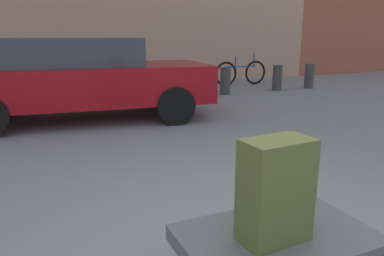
{
  "coord_description": "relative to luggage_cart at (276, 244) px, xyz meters",
  "views": [
    {
      "loc": [
        -1.22,
        -1.51,
        1.45
      ],
      "look_at": [
        0.0,
        1.2,
        0.69
      ],
      "focal_mm": 33.74,
      "sensor_mm": 36.0,
      "label": 1
    }
  ],
  "objects": [
    {
      "name": "bollard_kerb_near",
      "position": [
        2.04,
        6.51,
        0.08
      ],
      "size": [
        0.26,
        0.26,
        0.68
      ],
      "primitive_type": "cylinder",
      "color": "#383838",
      "rests_on": "ground_plane"
    },
    {
      "name": "bicycle_leaning",
      "position": [
        4.62,
        7.86,
        0.11
      ],
      "size": [
        1.76,
        0.07,
        0.96
      ],
      "color": "black",
      "rests_on": "ground_plane"
    },
    {
      "name": "luggage_cart",
      "position": [
        0.0,
        0.0,
        0.0
      ],
      "size": [
        1.11,
        0.71,
        0.34
      ],
      "color": "#4C4C51",
      "rests_on": "ground_plane"
    },
    {
      "name": "suitcase_olive_rear_left",
      "position": [
        -0.06,
        -0.04,
        0.37
      ],
      "size": [
        0.4,
        0.25,
        0.58
      ],
      "primitive_type": "cube",
      "rotation": [
        0.0,
        0.0,
        0.06
      ],
      "color": "#4C5128",
      "rests_on": "luggage_cart"
    },
    {
      "name": "bollard_corner",
      "position": [
        6.05,
        6.51,
        0.08
      ],
      "size": [
        0.26,
        0.26,
        0.68
      ],
      "primitive_type": "cylinder",
      "color": "#383838",
      "rests_on": "ground_plane"
    },
    {
      "name": "parked_car",
      "position": [
        -0.4,
        5.04,
        0.5
      ],
      "size": [
        4.49,
        2.34,
        1.42
      ],
      "color": "maroon",
      "rests_on": "ground_plane"
    },
    {
      "name": "bollard_kerb_mid",
      "position": [
        3.32,
        6.51,
        0.08
      ],
      "size": [
        0.26,
        0.26,
        0.68
      ],
      "primitive_type": "cylinder",
      "color": "#383838",
      "rests_on": "ground_plane"
    },
    {
      "name": "bollard_kerb_far",
      "position": [
        4.94,
        6.51,
        0.08
      ],
      "size": [
        0.26,
        0.26,
        0.68
      ],
      "primitive_type": "cylinder",
      "color": "#383838",
      "rests_on": "ground_plane"
    }
  ]
}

